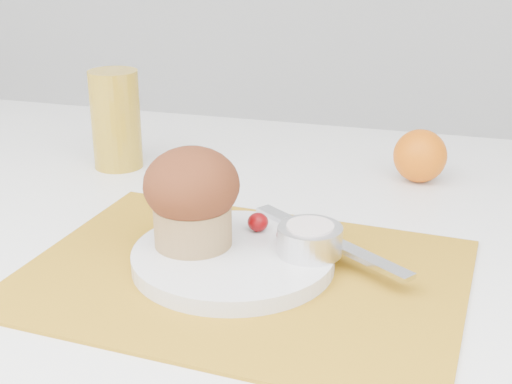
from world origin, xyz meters
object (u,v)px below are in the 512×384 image
(plate, at_px, (233,258))
(muffin, at_px, (192,196))
(juice_glass, at_px, (116,120))
(orange, at_px, (420,156))

(plate, bearing_deg, muffin, 174.90)
(juice_glass, xyz_separation_m, muffin, (0.20, -0.24, 0.00))
(plate, height_order, muffin, muffin)
(juice_glass, relative_size, muffin, 1.34)
(juice_glass, distance_m, muffin, 0.31)
(orange, relative_size, muffin, 0.69)
(plate, distance_m, juice_glass, 0.35)
(juice_glass, bearing_deg, plate, -45.05)
(juice_glass, bearing_deg, muffin, -50.08)
(plate, height_order, juice_glass, juice_glass)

